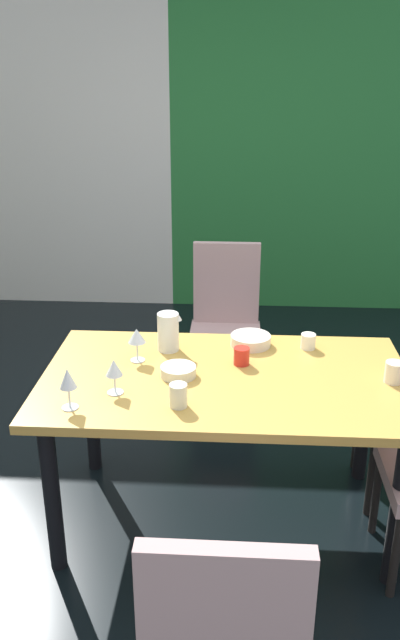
{
  "coord_description": "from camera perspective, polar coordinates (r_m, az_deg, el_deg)",
  "views": [
    {
      "loc": [
        0.27,
        -2.62,
        2.0
      ],
      "look_at": [
        0.09,
        0.23,
        0.85
      ],
      "focal_mm": 35.0,
      "sensor_mm": 36.0,
      "label": 1
    }
  ],
  "objects": [
    {
      "name": "wine_glass_corner",
      "position": [
        2.57,
        -7.86,
        -4.47
      ],
      "size": [
        0.07,
        0.07,
        0.15
      ],
      "color": "silver",
      "rests_on": "dining_table"
    },
    {
      "name": "wine_glass_left",
      "position": [
        2.83,
        -5.81,
        -1.53
      ],
      "size": [
        0.08,
        0.08,
        0.16
      ],
      "color": "silver",
      "rests_on": "dining_table"
    },
    {
      "name": "serving_bowl_east",
      "position": [
        3.02,
        4.65,
        -1.85
      ],
      "size": [
        0.19,
        0.19,
        0.05
      ],
      "primitive_type": "cylinder",
      "color": "silver",
      "rests_on": "dining_table"
    },
    {
      "name": "serving_bowl_center",
      "position": [
        2.72,
        -2.0,
        -4.7
      ],
      "size": [
        0.16,
        0.16,
        0.05
      ],
      "primitive_type": "cylinder",
      "color": "beige",
      "rests_on": "dining_table"
    },
    {
      "name": "garden_window_panel",
      "position": [
        5.5,
        14.49,
        15.5
      ],
      "size": [
        3.15,
        0.1,
        2.88
      ],
      "primitive_type": "cube",
      "color": "#246D31",
      "rests_on": "ground_plane"
    },
    {
      "name": "ground_plane",
      "position": [
        3.31,
        -1.9,
        -15.42
      ],
      "size": [
        5.68,
        5.63,
        0.02
      ],
      "primitive_type": "cube",
      "color": "black"
    },
    {
      "name": "pitcher_north",
      "position": [
        2.94,
        -2.91,
        -1.06
      ],
      "size": [
        0.11,
        0.1,
        0.19
      ],
      "color": "silver",
      "rests_on": "dining_table"
    },
    {
      "name": "wine_glass_right",
      "position": [
        2.48,
        -11.99,
        -5.38
      ],
      "size": [
        0.07,
        0.07,
        0.17
      ],
      "color": "silver",
      "rests_on": "dining_table"
    },
    {
      "name": "cup_rear",
      "position": [
        2.82,
        3.82,
        -3.31
      ],
      "size": [
        0.07,
        0.07,
        0.08
      ],
      "primitive_type": "cylinder",
      "color": "red",
      "rests_on": "dining_table"
    },
    {
      "name": "back_panel_interior",
      "position": [
        5.71,
        -15.9,
        15.59
      ],
      "size": [
        2.53,
        0.1,
        2.88
      ],
      "primitive_type": "cube",
      "color": "silver",
      "rests_on": "ground_plane"
    },
    {
      "name": "cup_near_window",
      "position": [
        2.47,
        -2.0,
        -6.91
      ],
      "size": [
        0.07,
        0.07,
        0.1
      ],
      "primitive_type": "cylinder",
      "color": "beige",
      "rests_on": "dining_table"
    },
    {
      "name": "cup_near_shelf",
      "position": [
        3.02,
        9.86,
        -1.93
      ],
      "size": [
        0.07,
        0.07,
        0.07
      ],
      "primitive_type": "cylinder",
      "color": "white",
      "rests_on": "dining_table"
    },
    {
      "name": "dining_table",
      "position": [
        2.77,
        2.36,
        -6.81
      ],
      "size": [
        1.61,
        0.92,
        0.76
      ],
      "color": "#BF9240",
      "rests_on": "ground_plane"
    },
    {
      "name": "cup_west",
      "position": [
        2.78,
        17.3,
        -4.58
      ],
      "size": [
        0.08,
        0.08,
        0.09
      ],
      "primitive_type": "cylinder",
      "color": "#F0E3C7",
      "rests_on": "dining_table"
    },
    {
      "name": "chair_head_far",
      "position": [
        3.92,
        2.35,
        0.15
      ],
      "size": [
        0.44,
        0.45,
        1.0
      ],
      "rotation": [
        0.0,
        0.0,
        3.14
      ],
      "color": "#AA8A88",
      "rests_on": "ground_plane"
    }
  ]
}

